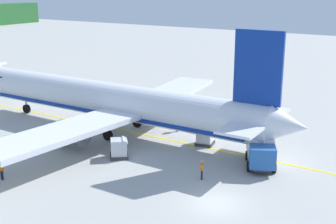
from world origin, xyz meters
TOP-DOWN VIEW (x-y plane):
  - airliner_foreground at (9.46, 16.79)m, footprint 34.69×41.60m
  - service_truck_baggage at (8.94, 0.02)m, footprint 6.11×4.42m
  - cargo_container_near at (10.95, 6.64)m, footprint 1.98×1.98m
  - cargo_container_mid at (3.58, 11.80)m, footprint 2.35×2.35m
  - crew_marshaller at (-5.59, 16.92)m, footprint 0.24×0.63m
  - crew_loader_left at (3.29, 2.93)m, footprint 0.59×0.39m
  - crew_supervisor at (13.09, 11.22)m, footprint 0.53×0.45m
  - apron_guide_line at (10.25, 12.36)m, footprint 0.30×60.00m

SIDE VIEW (x-z plane):
  - apron_guide_line at x=10.25m, z-range 0.00..0.01m
  - cargo_container_mid at x=3.58m, z-range -0.05..1.84m
  - cargo_container_near at x=10.95m, z-range -0.05..1.85m
  - crew_supervisor at x=13.09m, z-range 0.14..1.75m
  - crew_loader_left at x=3.29m, z-range 0.15..1.85m
  - crew_marshaller at x=-5.59m, z-range 0.15..1.86m
  - service_truck_baggage at x=8.94m, z-range 0.18..2.78m
  - airliner_foreground at x=9.46m, z-range -2.56..9.34m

